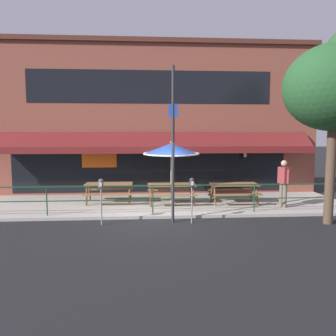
{
  "coord_description": "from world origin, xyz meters",
  "views": [
    {
      "loc": [
        -0.21,
        -10.42,
        2.75
      ],
      "look_at": [
        0.6,
        1.6,
        1.5
      ],
      "focal_mm": 35.0,
      "sensor_mm": 36.0,
      "label": 1
    }
  ],
  "objects_px": {
    "picnic_table_left": "(109,187)",
    "pedestrian_walking": "(284,181)",
    "street_sign_pole": "(173,144)",
    "picnic_table_centre": "(172,188)",
    "parking_meter_far": "(192,187)",
    "parking_meter_near": "(101,188)",
    "patio_umbrella_centre": "(171,149)",
    "picnic_table_right": "(234,188)"
  },
  "relations": [
    {
      "from": "picnic_table_left",
      "to": "patio_umbrella_centre",
      "type": "bearing_deg",
      "value": -2.16
    },
    {
      "from": "patio_umbrella_centre",
      "to": "parking_meter_near",
      "type": "height_order",
      "value": "patio_umbrella_centre"
    },
    {
      "from": "picnic_table_left",
      "to": "pedestrian_walking",
      "type": "distance_m",
      "value": 6.52
    },
    {
      "from": "picnic_table_left",
      "to": "patio_umbrella_centre",
      "type": "distance_m",
      "value": 2.81
    },
    {
      "from": "patio_umbrella_centre",
      "to": "pedestrian_walking",
      "type": "height_order",
      "value": "patio_umbrella_centre"
    },
    {
      "from": "pedestrian_walking",
      "to": "parking_meter_near",
      "type": "relative_size",
      "value": 1.2
    },
    {
      "from": "pedestrian_walking",
      "to": "street_sign_pole",
      "type": "relative_size",
      "value": 0.36
    },
    {
      "from": "street_sign_pole",
      "to": "picnic_table_centre",
      "type": "bearing_deg",
      "value": 86.62
    },
    {
      "from": "picnic_table_left",
      "to": "parking_meter_far",
      "type": "relative_size",
      "value": 1.27
    },
    {
      "from": "parking_meter_far",
      "to": "picnic_table_left",
      "type": "bearing_deg",
      "value": 136.08
    },
    {
      "from": "parking_meter_near",
      "to": "patio_umbrella_centre",
      "type": "bearing_deg",
      "value": 48.83
    },
    {
      "from": "picnic_table_centre",
      "to": "patio_umbrella_centre",
      "type": "xyz_separation_m",
      "value": [
        0.0,
        0.24,
        1.47
      ]
    },
    {
      "from": "parking_meter_far",
      "to": "street_sign_pole",
      "type": "distance_m",
      "value": 1.43
    },
    {
      "from": "parking_meter_near",
      "to": "picnic_table_left",
      "type": "bearing_deg",
      "value": 91.52
    },
    {
      "from": "pedestrian_walking",
      "to": "patio_umbrella_centre",
      "type": "bearing_deg",
      "value": 165.66
    },
    {
      "from": "parking_meter_near",
      "to": "parking_meter_far",
      "type": "distance_m",
      "value": 2.76
    },
    {
      "from": "picnic_table_left",
      "to": "parking_meter_far",
      "type": "bearing_deg",
      "value": -43.92
    },
    {
      "from": "picnic_table_right",
      "to": "patio_umbrella_centre",
      "type": "bearing_deg",
      "value": 172.9
    },
    {
      "from": "parking_meter_near",
      "to": "parking_meter_far",
      "type": "xyz_separation_m",
      "value": [
        2.76,
        0.02,
        0.0
      ]
    },
    {
      "from": "picnic_table_left",
      "to": "pedestrian_walking",
      "type": "height_order",
      "value": "pedestrian_walking"
    },
    {
      "from": "patio_umbrella_centre",
      "to": "picnic_table_left",
      "type": "bearing_deg",
      "value": 177.84
    },
    {
      "from": "street_sign_pole",
      "to": "patio_umbrella_centre",
      "type": "bearing_deg",
      "value": 86.95
    },
    {
      "from": "picnic_table_centre",
      "to": "pedestrian_walking",
      "type": "height_order",
      "value": "pedestrian_walking"
    },
    {
      "from": "patio_umbrella_centre",
      "to": "pedestrian_walking",
      "type": "relative_size",
      "value": 1.39
    },
    {
      "from": "picnic_table_centre",
      "to": "street_sign_pole",
      "type": "xyz_separation_m",
      "value": [
        -0.13,
        -2.26,
        1.75
      ]
    },
    {
      "from": "patio_umbrella_centre",
      "to": "parking_meter_near",
      "type": "distance_m",
      "value": 3.67
    },
    {
      "from": "picnic_table_right",
      "to": "pedestrian_walking",
      "type": "bearing_deg",
      "value": -24.15
    },
    {
      "from": "picnic_table_centre",
      "to": "picnic_table_right",
      "type": "bearing_deg",
      "value": -1.3
    },
    {
      "from": "picnic_table_right",
      "to": "parking_meter_far",
      "type": "bearing_deg",
      "value": -129.89
    },
    {
      "from": "street_sign_pole",
      "to": "pedestrian_walking",
      "type": "bearing_deg",
      "value": 19.63
    },
    {
      "from": "patio_umbrella_centre",
      "to": "street_sign_pole",
      "type": "xyz_separation_m",
      "value": [
        -0.13,
        -2.51,
        0.28
      ]
    },
    {
      "from": "picnic_table_left",
      "to": "patio_umbrella_centre",
      "type": "relative_size",
      "value": 0.76
    },
    {
      "from": "pedestrian_walking",
      "to": "parking_meter_near",
      "type": "distance_m",
      "value": 6.54
    },
    {
      "from": "parking_meter_far",
      "to": "pedestrian_walking",
      "type": "bearing_deg",
      "value": 24.2
    },
    {
      "from": "picnic_table_right",
      "to": "picnic_table_left",
      "type": "bearing_deg",
      "value": 175.36
    },
    {
      "from": "picnic_table_centre",
      "to": "parking_meter_near",
      "type": "distance_m",
      "value": 3.37
    },
    {
      "from": "picnic_table_centre",
      "to": "pedestrian_walking",
      "type": "relative_size",
      "value": 1.05
    },
    {
      "from": "patio_umbrella_centre",
      "to": "street_sign_pole",
      "type": "height_order",
      "value": "street_sign_pole"
    },
    {
      "from": "picnic_table_left",
      "to": "street_sign_pole",
      "type": "xyz_separation_m",
      "value": [
        2.26,
        -2.6,
        1.75
      ]
    },
    {
      "from": "street_sign_pole",
      "to": "picnic_table_left",
      "type": "bearing_deg",
      "value": 131.01
    },
    {
      "from": "patio_umbrella_centre",
      "to": "street_sign_pole",
      "type": "bearing_deg",
      "value": -93.05
    },
    {
      "from": "pedestrian_walking",
      "to": "parking_meter_far",
      "type": "distance_m",
      "value": 3.93
    }
  ]
}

